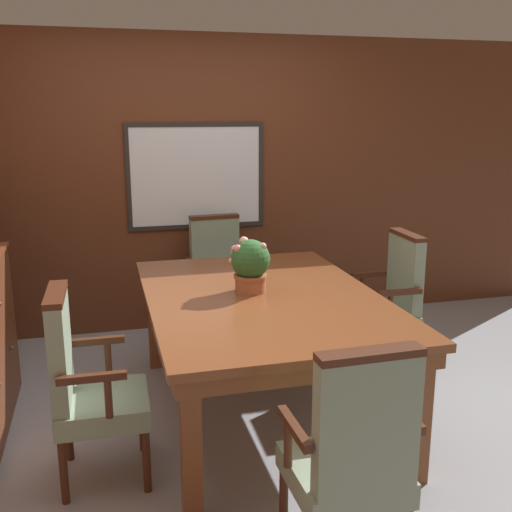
% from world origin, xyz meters
% --- Properties ---
extents(ground_plane, '(14.00, 14.00, 0.00)m').
position_xyz_m(ground_plane, '(0.00, 0.00, 0.00)').
color(ground_plane, '#93969E').
extents(wall_back, '(7.20, 0.08, 2.45)m').
position_xyz_m(wall_back, '(0.00, 1.79, 1.23)').
color(wall_back, '#5B2D19').
rests_on(wall_back, ground_plane).
extents(dining_table, '(1.35, 1.96, 0.77)m').
position_xyz_m(dining_table, '(0.15, 0.07, 0.69)').
color(dining_table, brown).
rests_on(dining_table, ground_plane).
extents(chair_left_near, '(0.46, 0.50, 1.01)m').
position_xyz_m(chair_left_near, '(-0.88, -0.36, 0.53)').
color(chair_left_near, '#472314').
rests_on(chair_left_near, ground_plane).
extents(chair_head_near, '(0.50, 0.46, 1.01)m').
position_xyz_m(chair_head_near, '(0.15, -1.28, 0.53)').
color(chair_head_near, '#472314').
rests_on(chair_head_near, ground_plane).
extents(chair_head_far, '(0.52, 0.49, 1.01)m').
position_xyz_m(chair_head_far, '(0.15, 1.44, 0.53)').
color(chair_head_far, '#472314').
rests_on(chair_head_far, ground_plane).
extents(chair_right_far, '(0.46, 0.50, 1.01)m').
position_xyz_m(chair_right_far, '(1.21, 0.49, 0.53)').
color(chair_right_far, '#472314').
rests_on(chair_right_far, ground_plane).
extents(potted_plant, '(0.25, 0.24, 0.33)m').
position_xyz_m(potted_plant, '(0.09, 0.14, 0.94)').
color(potted_plant, '#B2603D').
rests_on(potted_plant, dining_table).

